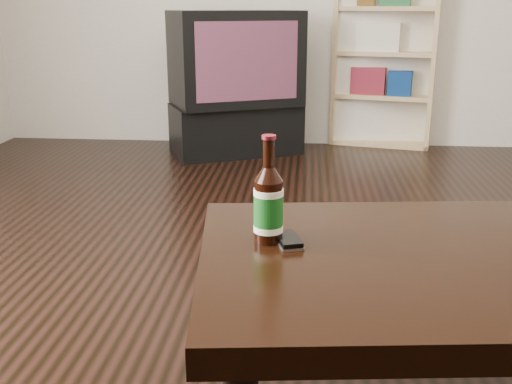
# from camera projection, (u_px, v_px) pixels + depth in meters

# --- Properties ---
(floor) EXTENTS (5.00, 6.00, 0.01)m
(floor) POSITION_uv_depth(u_px,v_px,m) (330.00, 355.00, 1.88)
(floor) COLOR black
(floor) RESTS_ON ground
(tv_stand) EXTENTS (1.01, 0.79, 0.36)m
(tv_stand) POSITION_uv_depth(u_px,v_px,m) (236.00, 129.00, 4.38)
(tv_stand) COLOR black
(tv_stand) RESTS_ON floor
(tv) EXTENTS (1.01, 0.85, 0.65)m
(tv) POSITION_uv_depth(u_px,v_px,m) (235.00, 58.00, 4.22)
(tv) COLOR black
(tv) RESTS_ON tv_stand
(bookshelf) EXTENTS (0.81, 0.51, 1.40)m
(bookshelf) POSITION_uv_depth(u_px,v_px,m) (385.00, 49.00, 4.55)
(bookshelf) COLOR #A37E5A
(bookshelf) RESTS_ON floor
(coffee_table) EXTENTS (1.40, 0.91, 0.50)m
(coffee_table) POSITION_uv_depth(u_px,v_px,m) (481.00, 279.00, 1.41)
(coffee_table) COLOR black
(coffee_table) RESTS_ON floor
(beer_bottle) EXTENTS (0.09, 0.09, 0.26)m
(beer_bottle) POSITION_uv_depth(u_px,v_px,m) (268.00, 205.00, 1.44)
(beer_bottle) COLOR black
(beer_bottle) RESTS_ON coffee_table
(phone) EXTENTS (0.08, 0.11, 0.02)m
(phone) POSITION_uv_depth(u_px,v_px,m) (288.00, 240.00, 1.44)
(phone) COLOR silver
(phone) RESTS_ON coffee_table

